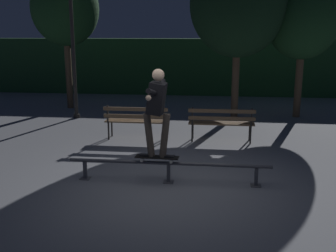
{
  "coord_description": "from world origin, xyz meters",
  "views": [
    {
      "loc": [
        0.78,
        -6.51,
        2.63
      ],
      "look_at": [
        -0.1,
        1.02,
        0.85
      ],
      "focal_mm": 42.71,
      "sensor_mm": 36.0,
      "label": 1
    }
  ],
  "objects_px": {
    "skateboarder": "(157,106)",
    "park_bench_leftmost": "(137,119)",
    "lamp_post_left": "(72,37)",
    "tree_behind_benches": "(238,4)",
    "park_bench_left_center": "(221,121)",
    "tree_far_right": "(303,19)",
    "grind_rail": "(169,167)",
    "skateboard": "(157,157)",
    "tree_far_left": "(65,9)"
  },
  "relations": [
    {
      "from": "park_bench_leftmost",
      "to": "park_bench_left_center",
      "type": "distance_m",
      "value": 2.1
    },
    {
      "from": "skateboard",
      "to": "park_bench_left_center",
      "type": "height_order",
      "value": "park_bench_left_center"
    },
    {
      "from": "skateboarder",
      "to": "tree_behind_benches",
      "type": "distance_m",
      "value": 6.45
    },
    {
      "from": "tree_behind_benches",
      "to": "tree_far_left",
      "type": "bearing_deg",
      "value": 170.56
    },
    {
      "from": "skateboarder",
      "to": "tree_behind_benches",
      "type": "bearing_deg",
      "value": 74.57
    },
    {
      "from": "skateboarder",
      "to": "skateboard",
      "type": "bearing_deg",
      "value": 177.07
    },
    {
      "from": "tree_far_left",
      "to": "park_bench_left_center",
      "type": "bearing_deg",
      "value": -37.17
    },
    {
      "from": "grind_rail",
      "to": "lamp_post_left",
      "type": "distance_m",
      "value": 6.65
    },
    {
      "from": "grind_rail",
      "to": "tree_far_left",
      "type": "height_order",
      "value": "tree_far_left"
    },
    {
      "from": "tree_far_right",
      "to": "skateboarder",
      "type": "bearing_deg",
      "value": -120.26
    },
    {
      "from": "park_bench_left_center",
      "to": "skateboarder",
      "type": "bearing_deg",
      "value": -112.49
    },
    {
      "from": "grind_rail",
      "to": "park_bench_left_center",
      "type": "height_order",
      "value": "park_bench_left_center"
    },
    {
      "from": "park_bench_leftmost",
      "to": "lamp_post_left",
      "type": "height_order",
      "value": "lamp_post_left"
    },
    {
      "from": "park_bench_leftmost",
      "to": "skateboard",
      "type": "bearing_deg",
      "value": -71.97
    },
    {
      "from": "park_bench_left_center",
      "to": "lamp_post_left",
      "type": "distance_m",
      "value": 5.44
    },
    {
      "from": "skateboarder",
      "to": "park_bench_leftmost",
      "type": "distance_m",
      "value": 3.1
    },
    {
      "from": "park_bench_left_center",
      "to": "tree_far_right",
      "type": "relative_size",
      "value": 0.38
    },
    {
      "from": "park_bench_left_center",
      "to": "tree_behind_benches",
      "type": "height_order",
      "value": "tree_behind_benches"
    },
    {
      "from": "skateboard",
      "to": "lamp_post_left",
      "type": "bearing_deg",
      "value": 122.55
    },
    {
      "from": "skateboarder",
      "to": "tree_far_right",
      "type": "distance_m",
      "value": 7.33
    },
    {
      "from": "lamp_post_left",
      "to": "grind_rail",
      "type": "bearing_deg",
      "value": -55.86
    },
    {
      "from": "grind_rail",
      "to": "skateboard",
      "type": "height_order",
      "value": "skateboard"
    },
    {
      "from": "tree_far_right",
      "to": "lamp_post_left",
      "type": "relative_size",
      "value": 1.09
    },
    {
      "from": "tree_behind_benches",
      "to": "grind_rail",
      "type": "bearing_deg",
      "value": -103.57
    },
    {
      "from": "lamp_post_left",
      "to": "skateboarder",
      "type": "bearing_deg",
      "value": -57.43
    },
    {
      "from": "park_bench_leftmost",
      "to": "tree_far_right",
      "type": "distance_m",
      "value": 6.15
    },
    {
      "from": "park_bench_left_center",
      "to": "lamp_post_left",
      "type": "height_order",
      "value": "lamp_post_left"
    },
    {
      "from": "tree_far_left",
      "to": "lamp_post_left",
      "type": "xyz_separation_m",
      "value": [
        0.8,
        -1.65,
        -0.92
      ]
    },
    {
      "from": "park_bench_left_center",
      "to": "tree_behind_benches",
      "type": "relative_size",
      "value": 0.32
    },
    {
      "from": "grind_rail",
      "to": "tree_behind_benches",
      "type": "distance_m",
      "value": 6.84
    },
    {
      "from": "skateboarder",
      "to": "lamp_post_left",
      "type": "distance_m",
      "value": 6.26
    },
    {
      "from": "skateboarder",
      "to": "tree_behind_benches",
      "type": "xyz_separation_m",
      "value": [
        1.63,
        5.89,
        2.07
      ]
    },
    {
      "from": "skateboard",
      "to": "park_bench_leftmost",
      "type": "xyz_separation_m",
      "value": [
        -0.92,
        2.83,
        0.08
      ]
    },
    {
      "from": "tree_far_right",
      "to": "park_bench_left_center",
      "type": "bearing_deg",
      "value": -126.03
    },
    {
      "from": "tree_far_left",
      "to": "lamp_post_left",
      "type": "distance_m",
      "value": 2.05
    },
    {
      "from": "tree_far_left",
      "to": "tree_far_right",
      "type": "relative_size",
      "value": 1.1
    },
    {
      "from": "park_bench_left_center",
      "to": "lamp_post_left",
      "type": "bearing_deg",
      "value": 152.24
    },
    {
      "from": "skateboard",
      "to": "tree_far_left",
      "type": "relative_size",
      "value": 0.17
    },
    {
      "from": "tree_behind_benches",
      "to": "park_bench_left_center",
      "type": "bearing_deg",
      "value": -98.43
    },
    {
      "from": "grind_rail",
      "to": "lamp_post_left",
      "type": "height_order",
      "value": "lamp_post_left"
    },
    {
      "from": "skateboarder",
      "to": "park_bench_leftmost",
      "type": "bearing_deg",
      "value": 108.08
    },
    {
      "from": "skateboard",
      "to": "tree_behind_benches",
      "type": "xyz_separation_m",
      "value": [
        1.63,
        5.89,
        3.0
      ]
    },
    {
      "from": "park_bench_leftmost",
      "to": "skateboarder",
      "type": "bearing_deg",
      "value": -71.92
    },
    {
      "from": "grind_rail",
      "to": "park_bench_left_center",
      "type": "bearing_deg",
      "value": 71.12
    },
    {
      "from": "grind_rail",
      "to": "skateboarder",
      "type": "relative_size",
      "value": 2.33
    },
    {
      "from": "skateboard",
      "to": "lamp_post_left",
      "type": "xyz_separation_m",
      "value": [
        -3.32,
        5.2,
        2.02
      ]
    },
    {
      "from": "lamp_post_left",
      "to": "skateboard",
      "type": "bearing_deg",
      "value": -57.45
    },
    {
      "from": "grind_rail",
      "to": "park_bench_left_center",
      "type": "distance_m",
      "value": 3.0
    },
    {
      "from": "skateboard",
      "to": "park_bench_left_center",
      "type": "relative_size",
      "value": 0.49
    },
    {
      "from": "skateboard",
      "to": "park_bench_left_center",
      "type": "xyz_separation_m",
      "value": [
        1.18,
        2.83,
        0.08
      ]
    }
  ]
}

